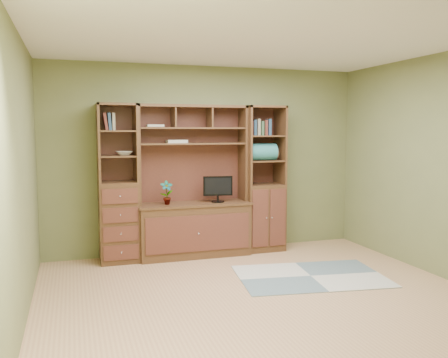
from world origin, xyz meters
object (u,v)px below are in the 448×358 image
object	(u,v)px
right_tower	(263,179)
monitor	(218,184)
left_tower	(118,183)
center_hutch	(194,181)

from	to	relation	value
right_tower	monitor	xyz separation A→B (m)	(-0.70, -0.07, -0.05)
monitor	right_tower	bearing A→B (deg)	14.02
left_tower	center_hutch	bearing A→B (deg)	-2.29
monitor	center_hutch	bearing A→B (deg)	-178.19
center_hutch	right_tower	size ratio (longest dim) A/B	1.00
center_hutch	left_tower	world-z (taller)	same
center_hutch	right_tower	bearing A→B (deg)	2.23
center_hutch	monitor	bearing A→B (deg)	-6.06
left_tower	right_tower	size ratio (longest dim) A/B	1.00
right_tower	monitor	bearing A→B (deg)	-173.84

